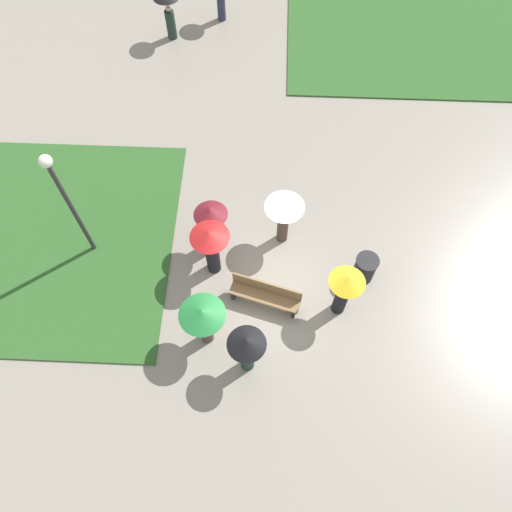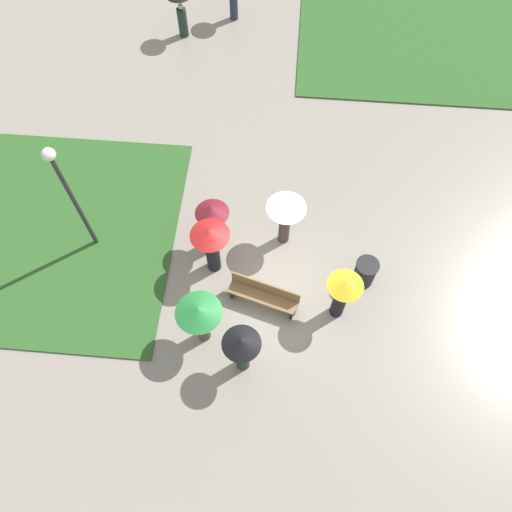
# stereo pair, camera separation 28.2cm
# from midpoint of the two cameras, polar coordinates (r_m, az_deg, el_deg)

# --- Properties ---
(ground_plane) EXTENTS (90.00, 90.00, 0.00)m
(ground_plane) POSITION_cam_midpoint_polar(r_m,az_deg,el_deg) (14.00, 2.00, -3.65)
(ground_plane) COLOR gray
(lawn_patch_near) EXTENTS (7.91, 7.26, 0.06)m
(lawn_patch_near) POSITION_cam_midpoint_polar(r_m,az_deg,el_deg) (16.10, -22.75, 2.62)
(lawn_patch_near) COLOR #2D5B26
(lawn_patch_near) RESTS_ON ground_plane
(lawn_patch_far) EXTENTS (10.36, 7.83, 0.06)m
(lawn_patch_far) POSITION_cam_midpoint_polar(r_m,az_deg,el_deg) (22.22, 20.08, 22.90)
(lawn_patch_far) COLOR #2D5B26
(lawn_patch_far) RESTS_ON ground_plane
(park_bench) EXTENTS (1.97, 0.93, 0.90)m
(park_bench) POSITION_cam_midpoint_polar(r_m,az_deg,el_deg) (13.39, 1.54, -4.35)
(park_bench) COLOR brown
(park_bench) RESTS_ON ground_plane
(lamp_post) EXTENTS (0.32, 0.32, 4.08)m
(lamp_post) POSITION_cam_midpoint_polar(r_m,az_deg,el_deg) (13.28, -20.18, 7.26)
(lamp_post) COLOR #2D2D30
(lamp_post) RESTS_ON ground_plane
(trash_bin) EXTENTS (0.64, 0.64, 0.93)m
(trash_bin) POSITION_cam_midpoint_polar(r_m,az_deg,el_deg) (14.03, 12.89, -1.86)
(trash_bin) COLOR #232326
(trash_bin) RESTS_ON ground_plane
(crowd_person_green) EXTENTS (1.15, 1.15, 1.82)m
(crowd_person_green) POSITION_cam_midpoint_polar(r_m,az_deg,el_deg) (12.23, -5.80, -6.82)
(crowd_person_green) COLOR #47382D
(crowd_person_green) RESTS_ON ground_plane
(crowd_person_maroon) EXTENTS (0.93, 0.93, 1.86)m
(crowd_person_maroon) POSITION_cam_midpoint_polar(r_m,az_deg,el_deg) (13.67, -4.34, 4.07)
(crowd_person_maroon) COLOR #47382D
(crowd_person_maroon) RESTS_ON ground_plane
(crowd_person_black) EXTENTS (0.94, 0.94, 1.86)m
(crowd_person_black) POSITION_cam_midpoint_polar(r_m,az_deg,el_deg) (11.97, -0.95, -10.47)
(crowd_person_black) COLOR #1E3328
(crowd_person_black) RESTS_ON ground_plane
(crowd_person_yellow) EXTENTS (0.93, 0.93, 1.89)m
(crowd_person_yellow) POSITION_cam_midpoint_polar(r_m,az_deg,el_deg) (12.75, 10.52, -4.07)
(crowd_person_yellow) COLOR black
(crowd_person_yellow) RESTS_ON ground_plane
(crowd_person_red) EXTENTS (1.05, 1.05, 1.94)m
(crowd_person_red) POSITION_cam_midpoint_polar(r_m,az_deg,el_deg) (13.18, -4.55, 1.52)
(crowd_person_red) COLOR black
(crowd_person_red) RESTS_ON ground_plane
(crowd_person_white) EXTENTS (1.10, 1.10, 1.81)m
(crowd_person_white) POSITION_cam_midpoint_polar(r_m,az_deg,el_deg) (13.66, 3.99, 4.81)
(crowd_person_white) COLOR #47382D
(crowd_person_white) RESTS_ON ground_plane
(lone_walker_far_path) EXTENTS (0.98, 0.98, 1.86)m
(lone_walker_far_path) POSITION_cam_midpoint_polar(r_m,az_deg,el_deg) (20.41, -8.23, 26.58)
(lone_walker_far_path) COLOR #1E3328
(lone_walker_far_path) RESTS_ON ground_plane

